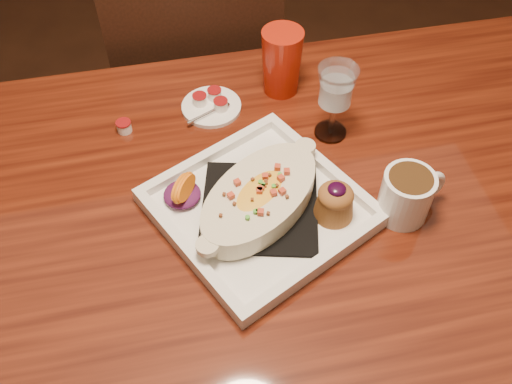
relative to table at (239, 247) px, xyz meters
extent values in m
plane|color=#321B10|center=(0.00, 0.00, -0.65)|extent=(7.00, 7.00, 0.00)
cube|color=maroon|center=(0.00, 0.00, 0.08)|extent=(1.50, 0.90, 0.04)
cylinder|color=black|center=(0.67, 0.37, -0.30)|extent=(0.07, 0.07, 0.71)
cube|color=black|center=(0.00, 0.70, -0.20)|extent=(0.42, 0.42, 0.04)
cylinder|color=black|center=(0.17, 0.87, -0.43)|extent=(0.04, 0.04, 0.45)
cylinder|color=black|center=(-0.17, 0.87, -0.43)|extent=(0.04, 0.04, 0.45)
cylinder|color=black|center=(0.17, 0.53, -0.43)|extent=(0.04, 0.04, 0.45)
cylinder|color=black|center=(-0.17, 0.53, -0.43)|extent=(0.04, 0.04, 0.45)
cube|color=black|center=(0.00, 0.51, 0.05)|extent=(0.40, 0.03, 0.46)
cube|color=white|center=(0.04, 0.00, 0.10)|extent=(0.42, 0.42, 0.01)
cube|color=black|center=(0.04, 0.00, 0.11)|extent=(0.24, 0.24, 0.01)
ellipsoid|color=gold|center=(0.04, 0.00, 0.14)|extent=(0.24, 0.23, 0.04)
ellipsoid|color=#501242|center=(-0.09, 0.05, 0.12)|extent=(0.07, 0.07, 0.02)
cone|color=brown|center=(0.16, -0.04, 0.13)|extent=(0.07, 0.07, 0.05)
ellipsoid|color=brown|center=(0.16, -0.04, 0.16)|extent=(0.06, 0.06, 0.03)
ellipsoid|color=black|center=(0.16, -0.04, 0.17)|extent=(0.03, 0.03, 0.01)
cylinder|color=white|center=(0.28, -0.05, 0.14)|extent=(0.09, 0.09, 0.09)
cylinder|color=#341F0E|center=(0.28, -0.05, 0.18)|extent=(0.07, 0.07, 0.02)
torus|color=white|center=(0.32, -0.04, 0.14)|extent=(0.07, 0.03, 0.06)
cylinder|color=silver|center=(0.21, 0.16, 0.10)|extent=(0.06, 0.06, 0.01)
cylinder|color=silver|center=(0.21, 0.16, 0.14)|extent=(0.01, 0.01, 0.07)
cone|color=silver|center=(0.21, 0.16, 0.21)|extent=(0.07, 0.07, 0.08)
cylinder|color=white|center=(0.00, 0.28, 0.10)|extent=(0.12, 0.12, 0.01)
cylinder|color=white|center=(-0.02, 0.29, 0.12)|extent=(0.03, 0.03, 0.02)
cylinder|color=maroon|center=(-0.02, 0.29, 0.13)|extent=(0.03, 0.03, 0.00)
cylinder|color=white|center=(0.01, 0.30, 0.12)|extent=(0.03, 0.03, 0.02)
cylinder|color=maroon|center=(0.01, 0.30, 0.13)|extent=(0.03, 0.03, 0.00)
cylinder|color=white|center=(0.02, 0.26, 0.12)|extent=(0.03, 0.03, 0.02)
cylinder|color=maroon|center=(0.02, 0.26, 0.13)|extent=(0.03, 0.03, 0.00)
cylinder|color=white|center=(-0.18, 0.25, 0.11)|extent=(0.03, 0.03, 0.02)
cylinder|color=maroon|center=(-0.18, 0.25, 0.12)|extent=(0.03, 0.03, 0.00)
cone|color=#B81F0D|center=(0.15, 0.31, 0.17)|extent=(0.08, 0.08, 0.14)
camera|label=1|loc=(-0.09, -0.59, 0.88)|focal=40.00mm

